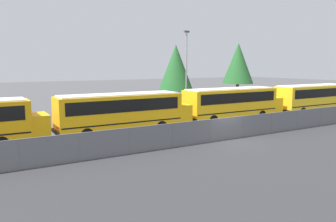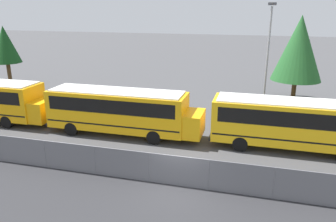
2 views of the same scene
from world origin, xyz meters
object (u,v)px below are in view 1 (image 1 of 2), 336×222
school_bus_3 (313,96)px  tree_0 (238,63)px  light_pole (186,70)px  tree_2 (176,68)px  school_bus_1 (123,110)px  school_bus_2 (233,101)px

school_bus_3 → tree_0: size_ratio=1.29×
light_pole → tree_2: 7.65m
school_bus_3 → tree_2: size_ratio=1.38×
school_bus_1 → school_bus_3: size_ratio=1.00×
school_bus_2 → tree_2: size_ratio=1.38×
light_pole → tree_0: size_ratio=1.05×
school_bus_1 → school_bus_3: 23.74m
school_bus_2 → tree_0: bearing=46.2°
school_bus_3 → tree_2: bearing=129.6°
tree_2 → school_bus_3: bearing=-50.4°
school_bus_3 → light_pole: light_pole is taller
tree_0 → tree_2: (-10.83, 0.12, -0.63)m
school_bus_1 → school_bus_2: size_ratio=1.00×
school_bus_2 → tree_0: (11.85, 12.37, 3.85)m
tree_2 → school_bus_2: bearing=-94.7°
school_bus_1 → tree_2: (12.95, 12.87, 3.21)m
school_bus_1 → school_bus_2: (11.92, 0.38, 0.00)m
tree_0 → tree_2: tree_0 is taller
tree_2 → school_bus_1: bearing=-135.2°
school_bus_2 → school_bus_3: (11.82, -0.57, 0.00)m
school_bus_1 → school_bus_3: same height
light_pole → tree_0: 15.47m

